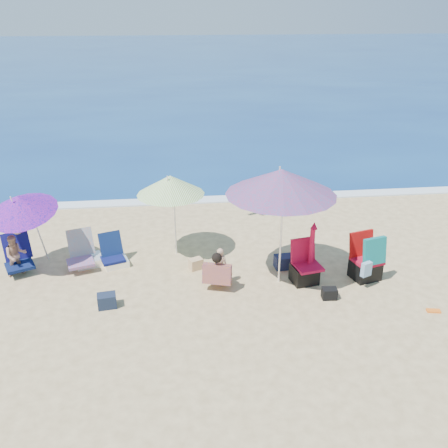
{
  "coord_description": "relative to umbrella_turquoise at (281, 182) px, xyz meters",
  "views": [
    {
      "loc": [
        -1.28,
        -7.89,
        5.15
      ],
      "look_at": [
        -0.3,
        1.0,
        1.1
      ],
      "focal_mm": 39.17,
      "sensor_mm": 36.0,
      "label": 1
    }
  ],
  "objects": [
    {
      "name": "umbrella_turquoise",
      "position": [
        0.0,
        0.0,
        0.0
      ],
      "size": [
        2.53,
        2.53,
        2.41
      ],
      "color": "white",
      "rests_on": "ground"
    },
    {
      "name": "camp_chair_left",
      "position": [
        0.54,
        -0.1,
        -1.85
      ],
      "size": [
        0.62,
        0.63,
        0.89
      ],
      "color": "#AB0C2F",
      "rests_on": "ground"
    },
    {
      "name": "umbrella_striped",
      "position": [
        -2.06,
        1.31,
        -0.45
      ],
      "size": [
        1.86,
        1.86,
        1.92
      ],
      "color": "white",
      "rests_on": "ground"
    },
    {
      "name": "person_center",
      "position": [
        -1.19,
        -0.12,
        -1.72
      ],
      "size": [
        0.64,
        0.65,
        0.82
      ],
      "color": "tan",
      "rests_on": "ground"
    },
    {
      "name": "person_left",
      "position": [
        -5.28,
        0.89,
        -1.67
      ],
      "size": [
        0.77,
        0.94,
        0.99
      ],
      "color": "tan",
      "rests_on": "ground"
    },
    {
      "name": "foam",
      "position": [
        -0.72,
        4.58,
        -2.1
      ],
      "size": [
        120.0,
        0.5,
        0.04
      ],
      "color": "white",
      "rests_on": "ground"
    },
    {
      "name": "bag_navy_a",
      "position": [
        -3.32,
        -0.59,
        -1.99
      ],
      "size": [
        0.37,
        0.29,
        0.26
      ],
      "color": "#182236",
      "rests_on": "ground"
    },
    {
      "name": "chair_navy",
      "position": [
        -3.34,
        1.04,
        -1.94
      ],
      "size": [
        0.67,
        0.72,
        0.67
      ],
      "color": "#0C1347",
      "rests_on": "ground"
    },
    {
      "name": "furled_umbrella",
      "position": [
        0.67,
        -0.06,
        -1.41
      ],
      "size": [
        0.18,
        0.18,
        1.3
      ],
      "color": "#BC0D32",
      "rests_on": "ground"
    },
    {
      "name": "bag_navy_b",
      "position": [
        0.25,
        0.5,
        -1.98
      ],
      "size": [
        0.39,
        0.31,
        0.28
      ],
      "color": "#1A1F3A",
      "rests_on": "ground"
    },
    {
      "name": "umbrella_blue",
      "position": [
        -5.02,
        0.91,
        -0.59
      ],
      "size": [
        1.75,
        1.79,
        1.87
      ],
      "color": "white",
      "rests_on": "ground"
    },
    {
      "name": "camp_chair_right",
      "position": [
        1.81,
        -0.13,
        -1.76
      ],
      "size": [
        0.67,
        0.84,
        1.0
      ],
      "color": "#A60B24",
      "rests_on": "ground"
    },
    {
      "name": "bag_tan",
      "position": [
        -1.6,
        0.66,
        -2.0
      ],
      "size": [
        0.33,
        0.29,
        0.24
      ],
      "color": "tan",
      "rests_on": "ground"
    },
    {
      "name": "sea",
      "position": [
        -0.72,
        44.48,
        -2.17
      ],
      "size": [
        120.0,
        80.0,
        0.12
      ],
      "color": "navy",
      "rests_on": "ground"
    },
    {
      "name": "ground",
      "position": [
        -0.72,
        -0.52,
        -2.12
      ],
      "size": [
        120.0,
        120.0,
        0.0
      ],
      "color": "#D8BC84",
      "rests_on": "ground"
    },
    {
      "name": "bag_black_b",
      "position": [
        0.86,
        -0.76,
        -2.01
      ],
      "size": [
        0.29,
        0.21,
        0.22
      ],
      "color": "black",
      "rests_on": "ground"
    },
    {
      "name": "orange_item",
      "position": [
        2.63,
        -1.4,
        -2.1
      ],
      "size": [
        0.26,
        0.16,
        0.03
      ],
      "color": "orange",
      "rests_on": "ground"
    },
    {
      "name": "chair_rainbow",
      "position": [
        -3.95,
        1.1,
        -1.92
      ],
      "size": [
        0.79,
        0.92,
        0.76
      ],
      "color": "#CC4D48",
      "rests_on": "ground"
    }
  ]
}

